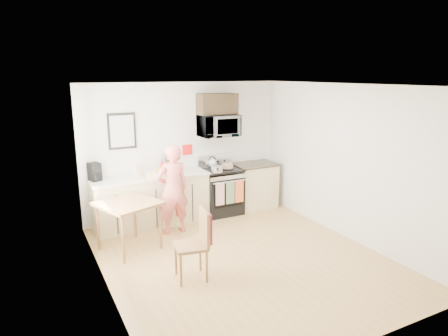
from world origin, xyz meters
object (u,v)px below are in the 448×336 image
cake (227,166)px  microwave (218,126)px  dining_table (128,208)px  range (221,192)px  person (173,189)px  chair (201,234)px

cake → microwave: bearing=124.0°
microwave → dining_table: bearing=-154.8°
range → person: person is taller
microwave → dining_table: size_ratio=0.80×
person → chair: bearing=78.9°
range → chair: bearing=-122.7°
dining_table → cake: 2.34m
range → dining_table: size_ratio=1.23×
person → chair: size_ratio=1.61×
microwave → chair: bearing=-121.5°
cake → range: bearing=150.3°
microwave → cake: size_ratio=2.88×
range → dining_table: 2.26m
microwave → dining_table: microwave is taller
range → microwave: microwave is taller
microwave → dining_table: (-2.07, -0.97, -1.06)m
chair → microwave: bearing=67.9°
chair → cake: 2.66m
range → dining_table: bearing=-157.2°
microwave → person: 1.67m
range → chair: range is taller
dining_table → chair: size_ratio=0.96×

